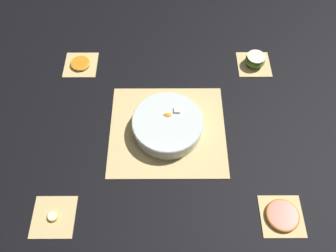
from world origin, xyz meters
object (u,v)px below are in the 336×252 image
(fruit_salad_bowl, at_px, (168,124))
(orange_slice_whole, at_px, (81,63))
(apple_half, at_px, (256,60))
(grapefruit_slice, at_px, (283,215))
(banana_coin_single, at_px, (53,216))

(fruit_salad_bowl, height_order, orange_slice_whole, fruit_salad_bowl)
(apple_half, bearing_deg, grapefruit_slice, 90.00)
(banana_coin_single, xyz_separation_m, grapefruit_slice, (-0.69, 0.00, 0.00))
(apple_half, relative_size, grapefruit_slice, 0.76)
(apple_half, xyz_separation_m, grapefruit_slice, (0.00, 0.61, -0.02))
(fruit_salad_bowl, relative_size, orange_slice_whole, 3.08)
(apple_half, distance_m, grapefruit_slice, 0.61)
(fruit_salad_bowl, distance_m, apple_half, 0.46)
(fruit_salad_bowl, distance_m, banana_coin_single, 0.46)
(fruit_salad_bowl, xyz_separation_m, apple_half, (-0.35, -0.30, -0.01))
(grapefruit_slice, bearing_deg, apple_half, -90.00)
(apple_half, distance_m, banana_coin_single, 0.92)
(apple_half, height_order, grapefruit_slice, apple_half)
(fruit_salad_bowl, height_order, banana_coin_single, fruit_salad_bowl)
(fruit_salad_bowl, relative_size, banana_coin_single, 7.17)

